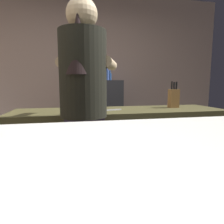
{
  "coord_description": "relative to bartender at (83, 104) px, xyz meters",
  "views": [
    {
      "loc": [
        -0.14,
        -1.32,
        1.15
      ],
      "look_at": [
        -0.02,
        -0.75,
        1.07
      ],
      "focal_mm": 31.41,
      "sensor_mm": 36.0,
      "label": 1
    }
  ],
  "objects": [
    {
      "name": "knife_block",
      "position": [
        1.01,
        0.51,
        -0.0
      ],
      "size": [
        0.1,
        0.08,
        0.28
      ],
      "color": "olive",
      "rests_on": "prep_counter"
    },
    {
      "name": "bottle_olive_oil",
      "position": [
        0.5,
        1.73,
        0.31
      ],
      "size": [
        0.07,
        0.07,
        0.24
      ],
      "color": "#3C58A0",
      "rests_on": "back_shelf"
    },
    {
      "name": "bottle_vinegar",
      "position": [
        0.57,
        1.86,
        0.28
      ],
      "size": [
        0.06,
        0.06,
        0.18
      ],
      "color": "#2C5591",
      "rests_on": "back_shelf"
    },
    {
      "name": "bottle_soy",
      "position": [
        0.48,
        1.82,
        0.28
      ],
      "size": [
        0.06,
        0.06,
        0.17
      ],
      "color": "red",
      "rests_on": "back_shelf"
    },
    {
      "name": "bottle_hot_sauce",
      "position": [
        0.04,
        1.74,
        0.28
      ],
      "size": [
        0.06,
        0.06,
        0.18
      ],
      "color": "#3762A1",
      "rests_on": "back_shelf"
    },
    {
      "name": "wall_back",
      "position": [
        0.05,
        2.08,
        0.34
      ],
      "size": [
        5.2,
        0.1,
        2.7
      ],
      "primitive_type": "cube",
      "color": "gray",
      "rests_on": "ground"
    },
    {
      "name": "chefs_knife",
      "position": [
        0.28,
        0.4,
        -0.1
      ],
      "size": [
        0.24,
        0.1,
        0.01
      ],
      "primitive_type": "cube",
      "rotation": [
        0.0,
        0.0,
        0.3
      ],
      "color": "silver",
      "rests_on": "prep_counter"
    },
    {
      "name": "bartender",
      "position": [
        0.0,
        0.0,
        0.0
      ],
      "size": [
        0.5,
        0.56,
        1.74
      ],
      "rotation": [
        0.0,
        0.0,
        1.22
      ],
      "color": "#37273C",
      "rests_on": "ground"
    },
    {
      "name": "mixing_bowl",
      "position": [
        -0.02,
        0.57,
        -0.08
      ],
      "size": [
        0.17,
        0.17,
        0.05
      ],
      "primitive_type": "cylinder",
      "color": "#CF593A",
      "rests_on": "prep_counter"
    },
    {
      "name": "back_shelf",
      "position": [
        0.35,
        1.8,
        -0.4
      ],
      "size": [
        0.79,
        0.36,
        1.22
      ],
      "primitive_type": "cube",
      "color": "#323337",
      "rests_on": "ground"
    },
    {
      "name": "prep_counter",
      "position": [
        0.4,
        0.45,
        -0.56
      ],
      "size": [
        2.1,
        0.6,
        0.9
      ],
      "primitive_type": "cube",
      "color": "#484325",
      "rests_on": "ground"
    }
  ]
}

